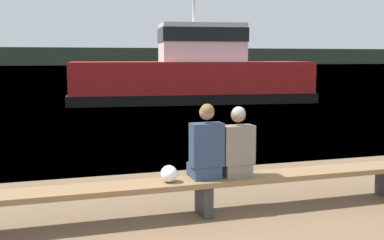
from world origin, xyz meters
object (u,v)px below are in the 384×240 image
at_px(shopping_bag, 169,174).
at_px(person_left, 206,147).
at_px(person_right, 237,147).
at_px(tugboat_red, 192,77).
at_px(bench_main, 204,185).

bearing_deg(shopping_bag, person_left, 3.91).
distance_m(person_right, tugboat_red, 15.63).
relative_size(bench_main, person_left, 6.47).
distance_m(person_left, shopping_bag, 0.58).
xyz_separation_m(person_right, shopping_bag, (-0.92, -0.04, -0.28)).
distance_m(bench_main, shopping_bag, 0.50).
xyz_separation_m(person_left, tugboat_red, (4.52, 15.08, 0.24)).
bearing_deg(bench_main, person_right, 1.16).
height_order(person_left, shopping_bag, person_left).
bearing_deg(bench_main, tugboat_red, 73.22).
distance_m(bench_main, person_left, 0.49).
xyz_separation_m(person_left, person_right, (0.43, 0.00, -0.02)).
relative_size(bench_main, tugboat_red, 0.56).
height_order(person_right, tugboat_red, tugboat_red).
height_order(person_right, shopping_bag, person_right).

